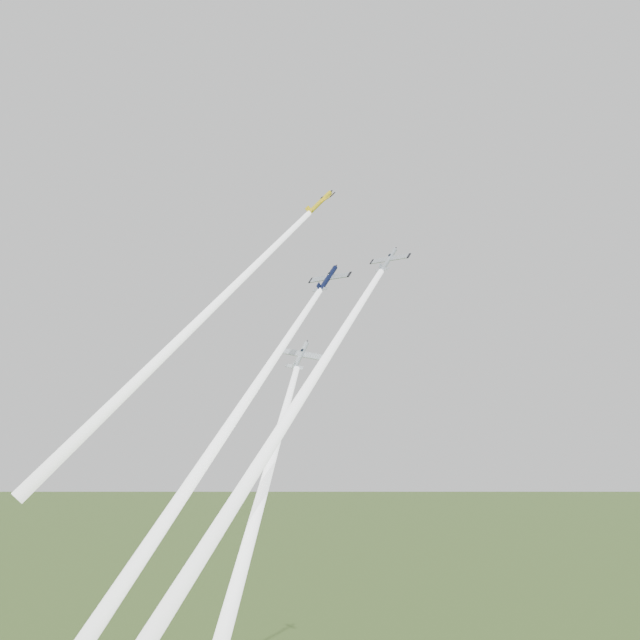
{
  "coord_description": "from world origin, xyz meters",
  "views": [
    {
      "loc": [
        81.54,
        -110.81,
        73.34
      ],
      "look_at": [
        0.0,
        -6.0,
        92.0
      ],
      "focal_mm": 45.0,
      "sensor_mm": 36.0,
      "label": 1
    }
  ],
  "objects_px": {
    "plane_yellow": "(320,202)",
    "plane_silver_right": "(388,260)",
    "plane_navy": "(328,279)",
    "plane_silver_low": "(300,355)"
  },
  "relations": [
    {
      "from": "plane_yellow",
      "to": "plane_silver_right",
      "type": "distance_m",
      "value": 23.98
    },
    {
      "from": "plane_yellow",
      "to": "plane_navy",
      "type": "height_order",
      "value": "plane_yellow"
    },
    {
      "from": "plane_navy",
      "to": "plane_silver_low",
      "type": "relative_size",
      "value": 1.03
    },
    {
      "from": "plane_yellow",
      "to": "plane_silver_low",
      "type": "distance_m",
      "value": 32.92
    },
    {
      "from": "plane_navy",
      "to": "plane_silver_low",
      "type": "xyz_separation_m",
      "value": [
        -1.38,
        -5.7,
        -13.62
      ]
    },
    {
      "from": "plane_yellow",
      "to": "plane_navy",
      "type": "distance_m",
      "value": 18.99
    },
    {
      "from": "plane_navy",
      "to": "plane_silver_right",
      "type": "bearing_deg",
      "value": 4.5
    },
    {
      "from": "plane_navy",
      "to": "plane_silver_low",
      "type": "height_order",
      "value": "plane_navy"
    },
    {
      "from": "plane_silver_right",
      "to": "plane_silver_low",
      "type": "distance_m",
      "value": 21.48
    },
    {
      "from": "plane_yellow",
      "to": "plane_silver_low",
      "type": "bearing_deg",
      "value": -42.0
    }
  ]
}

